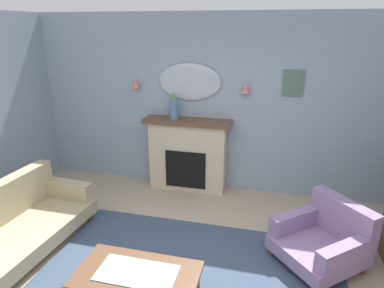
% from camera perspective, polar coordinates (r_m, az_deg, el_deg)
% --- Properties ---
extents(wall_back, '(7.01, 0.10, 2.71)m').
position_cam_1_polar(wall_back, '(5.13, 5.67, 6.57)').
color(wall_back, '#8C9EB2').
rests_on(wall_back, ground).
extents(fireplace, '(1.36, 0.36, 1.16)m').
position_cam_1_polar(fireplace, '(5.26, -0.78, -1.97)').
color(fireplace, beige).
rests_on(fireplace, ground).
extents(mantel_vase_left, '(0.14, 0.14, 0.44)m').
position_cam_1_polar(mantel_vase_left, '(5.05, -3.11, 6.35)').
color(mantel_vase_left, '#4C7093').
rests_on(mantel_vase_left, fireplace).
extents(wall_mirror, '(0.96, 0.06, 0.56)m').
position_cam_1_polar(wall_mirror, '(5.09, -0.43, 10.62)').
color(wall_mirror, '#B2BCC6').
extents(wall_sconce_left, '(0.14, 0.14, 0.14)m').
position_cam_1_polar(wall_sconce_left, '(5.33, -9.61, 10.20)').
color(wall_sconce_left, '#D17066').
extents(wall_sconce_right, '(0.14, 0.14, 0.14)m').
position_cam_1_polar(wall_sconce_right, '(4.91, 9.21, 9.44)').
color(wall_sconce_right, '#D17066').
extents(framed_picture, '(0.28, 0.03, 0.36)m').
position_cam_1_polar(framed_picture, '(4.95, 16.95, 9.98)').
color(framed_picture, '#4C6B56').
extents(coffee_table, '(1.10, 0.60, 0.45)m').
position_cam_1_polar(coffee_table, '(3.23, -9.39, -21.78)').
color(coffee_table, brown).
rests_on(coffee_table, ground).
extents(floral_couch, '(0.98, 1.77, 0.76)m').
position_cam_1_polar(floral_couch, '(4.52, -28.00, -11.91)').
color(floral_couch, tan).
rests_on(floral_couch, ground).
extents(armchair_near_fireplace, '(1.14, 1.14, 0.71)m').
position_cam_1_polar(armchair_near_fireplace, '(4.07, 21.82, -14.77)').
color(armchair_near_fireplace, gray).
rests_on(armchair_near_fireplace, ground).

